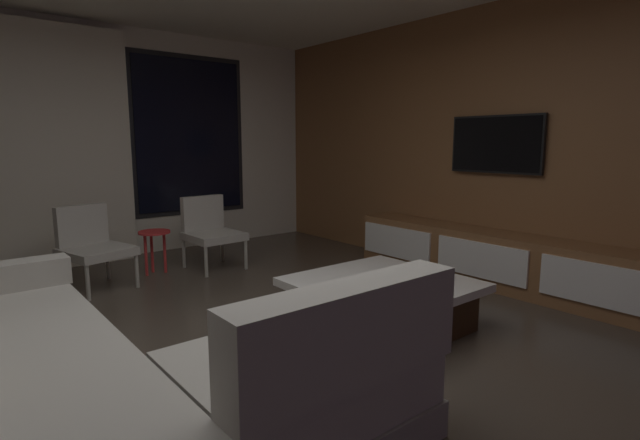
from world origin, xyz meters
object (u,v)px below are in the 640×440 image
at_px(accent_chair_near_window, 210,228).
at_px(sectional_couch, 93,381).
at_px(book_stack_on_coffee_table, 395,276).
at_px(media_console, 498,261).
at_px(coffee_table, 382,303).
at_px(side_stool, 154,239).
at_px(accent_chair_by_curtain, 91,243).
at_px(mounted_tv, 496,144).

bearing_deg(accent_chair_near_window, sectional_couch, -126.09).
height_order(book_stack_on_coffee_table, media_console, media_console).
relative_size(coffee_table, book_stack_on_coffee_table, 4.50).
height_order(sectional_couch, side_stool, sectional_couch).
distance_m(book_stack_on_coffee_table, media_console, 1.57).
bearing_deg(sectional_couch, accent_chair_near_window, 53.91).
bearing_deg(sectional_couch, coffee_table, 3.57).
xyz_separation_m(coffee_table, book_stack_on_coffee_table, (0.05, -0.08, 0.21)).
distance_m(sectional_couch, book_stack_on_coffee_table, 2.09).
height_order(book_stack_on_coffee_table, accent_chair_by_curtain, accent_chair_by_curtain).
bearing_deg(side_stool, coffee_table, -73.31).
distance_m(coffee_table, accent_chair_by_curtain, 2.81).
distance_m(accent_chair_by_curtain, side_stool, 0.64).
distance_m(book_stack_on_coffee_table, accent_chair_by_curtain, 2.89).
relative_size(coffee_table, side_stool, 2.52).
height_order(coffee_table, book_stack_on_coffee_table, book_stack_on_coffee_table).
height_order(coffee_table, side_stool, side_stool).
distance_m(coffee_table, mounted_tv, 2.15).
relative_size(sectional_couch, mounted_tv, 2.60).
relative_size(book_stack_on_coffee_table, side_stool, 0.56).
distance_m(side_stool, media_console, 3.45).
xyz_separation_m(book_stack_on_coffee_table, accent_chair_by_curtain, (-1.44, 2.51, 0.03)).
relative_size(accent_chair_near_window, side_stool, 1.70).
xyz_separation_m(book_stack_on_coffee_table, side_stool, (-0.81, 2.61, -0.03)).
bearing_deg(coffee_table, mounted_tv, 7.01).
distance_m(accent_chair_near_window, mounted_tv, 3.10).
bearing_deg(mounted_tv, side_stool, 137.83).
relative_size(sectional_couch, side_stool, 5.43).
bearing_deg(side_stool, accent_chair_near_window, -10.08).
xyz_separation_m(sectional_couch, accent_chair_by_curtain, (0.65, 2.55, 0.14)).
bearing_deg(sectional_couch, media_console, 2.35).
height_order(sectional_couch, mounted_tv, mounted_tv).
bearing_deg(accent_chair_near_window, media_console, -53.37).
xyz_separation_m(sectional_couch, media_console, (3.65, 0.15, -0.04)).
bearing_deg(side_stool, accent_chair_by_curtain, -170.67).
bearing_deg(coffee_table, sectional_couch, -176.43).
distance_m(accent_chair_by_curtain, mounted_tv, 3.98).
bearing_deg(accent_chair_near_window, coffee_table, -85.84).
relative_size(coffee_table, accent_chair_near_window, 1.49).
height_order(sectional_couch, media_console, sectional_couch).
height_order(coffee_table, accent_chair_near_window, accent_chair_near_window).
relative_size(coffee_table, media_console, 0.37).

